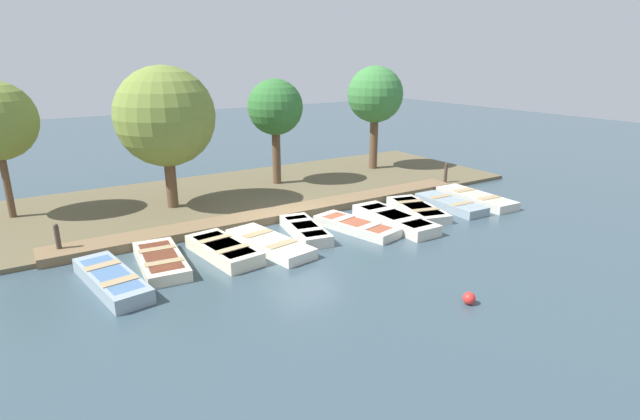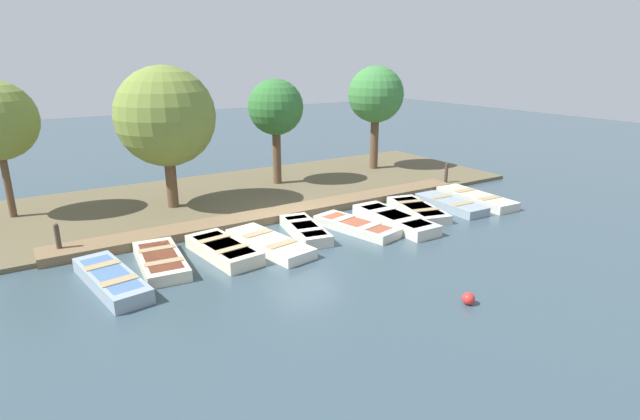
# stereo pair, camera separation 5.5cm
# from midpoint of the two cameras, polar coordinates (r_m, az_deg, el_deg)

# --- Properties ---
(ground_plane) EXTENTS (80.00, 80.00, 0.00)m
(ground_plane) POSITION_cam_midpoint_polar(r_m,az_deg,el_deg) (17.67, -1.91, -1.97)
(ground_plane) COLOR #384C56
(shore_bank) EXTENTS (8.00, 24.00, 0.15)m
(shore_bank) POSITION_cam_midpoint_polar(r_m,az_deg,el_deg) (21.92, -8.53, 1.89)
(shore_bank) COLOR brown
(shore_bank) RESTS_ON ground_plane
(dock_walkway) EXTENTS (1.13, 16.45, 0.29)m
(dock_walkway) POSITION_cam_midpoint_polar(r_m,az_deg,el_deg) (18.78, -4.07, -0.36)
(dock_walkway) COLOR brown
(dock_walkway) RESTS_ON ground_plane
(rowboat_0) EXTENTS (3.45, 1.46, 0.42)m
(rowboat_0) POSITION_cam_midpoint_polar(r_m,az_deg,el_deg) (14.27, -22.65, -7.32)
(rowboat_0) COLOR #8C9EA8
(rowboat_0) RESTS_ON ground_plane
(rowboat_1) EXTENTS (3.01, 1.41, 0.36)m
(rowboat_1) POSITION_cam_midpoint_polar(r_m,az_deg,el_deg) (15.11, -17.66, -5.52)
(rowboat_1) COLOR beige
(rowboat_1) RESTS_ON ground_plane
(rowboat_2) EXTENTS (2.97, 1.50, 0.43)m
(rowboat_2) POSITION_cam_midpoint_polar(r_m,az_deg,el_deg) (15.36, -10.89, -4.47)
(rowboat_2) COLOR beige
(rowboat_2) RESTS_ON ground_plane
(rowboat_3) EXTENTS (3.46, 1.69, 0.35)m
(rowboat_3) POSITION_cam_midpoint_polar(r_m,az_deg,el_deg) (15.77, -5.73, -3.81)
(rowboat_3) COLOR silver
(rowboat_3) RESTS_ON ground_plane
(rowboat_4) EXTENTS (2.85, 1.43, 0.39)m
(rowboat_4) POSITION_cam_midpoint_polar(r_m,az_deg,el_deg) (16.80, -1.62, -2.30)
(rowboat_4) COLOR beige
(rowboat_4) RESTS_ON ground_plane
(rowboat_5) EXTENTS (3.30, 1.79, 0.33)m
(rowboat_5) POSITION_cam_midpoint_polar(r_m,az_deg,el_deg) (17.33, 4.24, -1.84)
(rowboat_5) COLOR beige
(rowboat_5) RESTS_ON ground_plane
(rowboat_6) EXTENTS (3.59, 1.13, 0.41)m
(rowboat_6) POSITION_cam_midpoint_polar(r_m,az_deg,el_deg) (18.02, 8.61, -1.09)
(rowboat_6) COLOR beige
(rowboat_6) RESTS_ON ground_plane
(rowboat_7) EXTENTS (3.24, 1.83, 0.35)m
(rowboat_7) POSITION_cam_midpoint_polar(r_m,az_deg,el_deg) (19.42, 11.18, 0.04)
(rowboat_7) COLOR beige
(rowboat_7) RESTS_ON ground_plane
(rowboat_8) EXTENTS (3.06, 1.16, 0.36)m
(rowboat_8) POSITION_cam_midpoint_polar(r_m,az_deg,el_deg) (20.45, 14.79, 0.67)
(rowboat_8) COLOR #8C9EA8
(rowboat_8) RESTS_ON ground_plane
(rowboat_9) EXTENTS (3.57, 1.30, 0.36)m
(rowboat_9) POSITION_cam_midpoint_polar(r_m,az_deg,el_deg) (21.61, 17.48, 1.32)
(rowboat_9) COLOR beige
(rowboat_9) RESTS_ON ground_plane
(mooring_post_near) EXTENTS (0.15, 0.15, 1.07)m
(mooring_post_near) POSITION_cam_midpoint_polar(r_m,az_deg,el_deg) (16.82, -27.66, -3.08)
(mooring_post_near) COLOR #47382D
(mooring_post_near) RESTS_ON ground_plane
(mooring_post_far) EXTENTS (0.15, 0.15, 1.07)m
(mooring_post_far) POSITION_cam_midpoint_polar(r_m,az_deg,el_deg) (23.89, 14.28, 3.97)
(mooring_post_far) COLOR #47382D
(mooring_post_far) RESTS_ON ground_plane
(buoy) EXTENTS (0.31, 0.31, 0.31)m
(buoy) POSITION_cam_midpoint_polar(r_m,az_deg,el_deg) (12.86, 16.72, -9.66)
(buoy) COLOR red
(buoy) RESTS_ON ground_plane
(park_tree_left) EXTENTS (3.71, 3.71, 5.50)m
(park_tree_left) POSITION_cam_midpoint_polar(r_m,az_deg,el_deg) (19.67, -17.17, 10.13)
(park_tree_left) COLOR brown
(park_tree_left) RESTS_ON ground_plane
(park_tree_center) EXTENTS (2.46, 2.46, 4.86)m
(park_tree_center) POSITION_cam_midpoint_polar(r_m,az_deg,el_deg) (22.63, -5.02, 11.50)
(park_tree_center) COLOR brown
(park_tree_center) RESTS_ON ground_plane
(park_tree_right) EXTENTS (2.81, 2.81, 5.34)m
(park_tree_right) POSITION_cam_midpoint_polar(r_m,az_deg,el_deg) (25.87, 6.45, 12.88)
(park_tree_right) COLOR brown
(park_tree_right) RESTS_ON ground_plane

